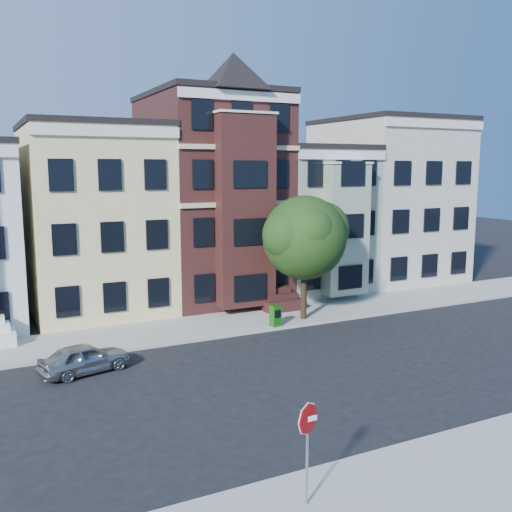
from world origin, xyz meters
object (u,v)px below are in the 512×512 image
newspaper_box (275,316)px  street_tree (304,243)px  parked_car (85,358)px  stop_sign (307,447)px

newspaper_box → street_tree: bearing=8.4°
street_tree → parked_car: (-11.55, -2.67, -3.51)m
parked_car → stop_sign: (3.03, -11.58, 0.98)m
street_tree → stop_sign: 16.80m
street_tree → newspaper_box: 4.01m
street_tree → newspaper_box: size_ratio=7.60×
parked_car → street_tree: bearing=-90.8°
street_tree → stop_sign: street_tree is taller
newspaper_box → stop_sign: size_ratio=0.37×
parked_car → newspaper_box: bearing=-91.5°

